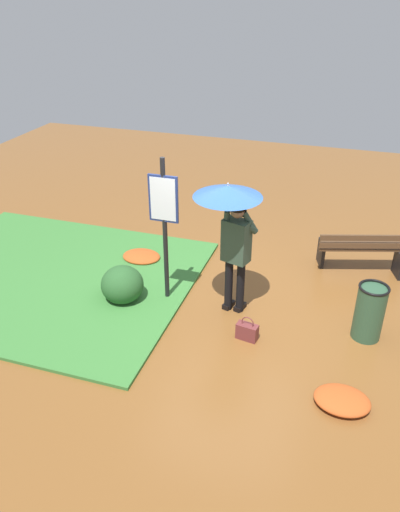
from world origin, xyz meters
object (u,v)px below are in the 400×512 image
person_with_umbrella (231,216)px  park_bench (360,250)px  handbag (247,331)px  info_sign_post (164,215)px  trash_bin (370,312)px

person_with_umbrella → park_bench: bearing=-135.5°
handbag → park_bench: park_bench is taller
person_with_umbrella → park_bench: person_with_umbrella is taller
person_with_umbrella → handbag: 1.61m
info_sign_post → trash_bin: 3.17m
person_with_umbrella → handbag: size_ratio=5.53×
info_sign_post → handbag: bearing=157.3°
person_with_umbrella → trash_bin: person_with_umbrella is taller
person_with_umbrella → info_sign_post: 1.00m
info_sign_post → park_bench: info_sign_post is taller
park_bench → trash_bin: bearing=95.7°
park_bench → person_with_umbrella: bearing=44.5°
info_sign_post → handbag: 2.03m
trash_bin → info_sign_post: bearing=-0.6°
handbag → trash_bin: trash_bin is taller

